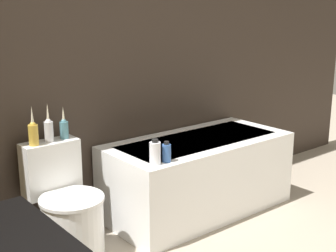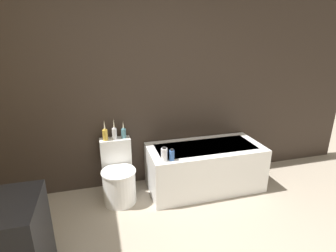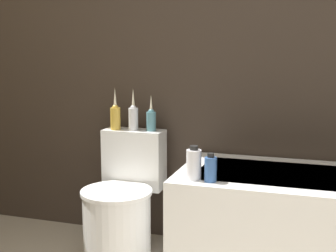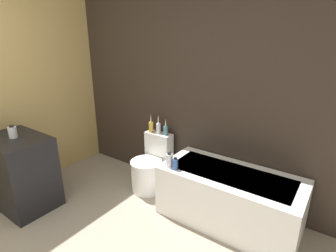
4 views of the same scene
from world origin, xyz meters
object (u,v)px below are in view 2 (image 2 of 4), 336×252
Objects in this scene: vase_silver at (114,132)px; vase_bronze at (124,132)px; bathtub at (205,167)px; vase_gold at (105,134)px; shampoo_bottle_short at (172,155)px; toilet at (119,177)px; shampoo_bottle_tall at (164,154)px.

vase_bronze is (0.11, 0.01, -0.01)m from vase_silver.
vase_gold is (-1.19, 0.20, 0.50)m from bathtub.
vase_silver is at bearing 140.76° from shampoo_bottle_short.
toilet is 0.72m from shampoo_bottle_short.
bathtub is at bearing 26.26° from shampoo_bottle_short.
shampoo_bottle_tall reaches higher than bathtub.
shampoo_bottle_short reaches higher than bathtub.
shampoo_bottle_short is (0.46, -0.48, -0.14)m from vase_bronze.
vase_silver is at bearing 136.97° from shampoo_bottle_tall.
toilet is (-1.08, 0.02, -0.00)m from bathtub.
vase_gold is 1.17× the size of vase_bronze.
shampoo_bottle_tall is (0.38, -0.46, -0.13)m from vase_bronze.
shampoo_bottle_short is at bearing -39.24° from vase_silver.
shampoo_bottle_short is at bearing -25.61° from toilet.
vase_gold is at bearing 146.43° from shampoo_bottle_short.
vase_bronze is 0.61m from shampoo_bottle_tall.
toilet is at bearing -118.39° from vase_bronze.
shampoo_bottle_short is at bearing -153.74° from bathtub.
toilet is 3.30× the size of vase_bronze.
vase_silver is 0.76m from shampoo_bottle_short.
shampoo_bottle_short is (-0.51, -0.25, 0.34)m from bathtub.
vase_bronze is (0.11, 0.20, 0.48)m from toilet.
shampoo_bottle_tall is 1.20× the size of shampoo_bottle_short.
bathtub is 5.77× the size of vase_gold.
vase_bronze reaches higher than shampoo_bottle_tall.
vase_silver reaches higher than vase_bronze.
shampoo_bottle_tall is at bearing -157.90° from bathtub.
vase_bronze is (0.22, 0.02, -0.01)m from vase_gold.
vase_silver reaches higher than shampoo_bottle_tall.
vase_bronze is 1.30× the size of shampoo_bottle_tall.
vase_bronze is (-0.97, 0.22, 0.48)m from bathtub.
shampoo_bottle_tall is (0.49, -0.46, -0.14)m from vase_silver.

